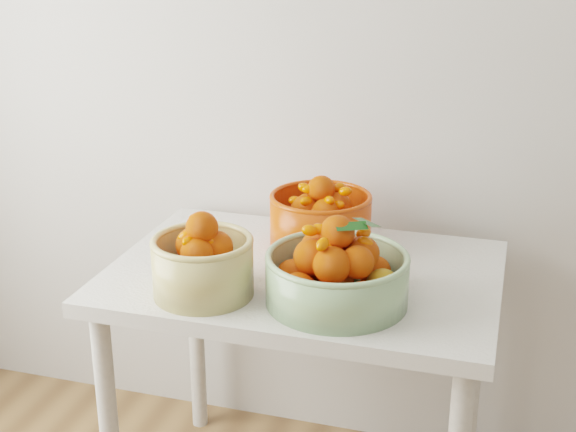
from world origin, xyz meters
name	(u,v)px	position (x,y,z in m)	size (l,w,h in m)	color
table	(304,303)	(-0.45, 1.60, 0.65)	(1.00, 0.70, 0.75)	silver
bowl_cream	(202,263)	(-0.65, 1.39, 0.83)	(0.30, 0.30, 0.21)	tan
bowl_green	(336,273)	(-0.33, 1.44, 0.83)	(0.39, 0.39, 0.22)	#8EB180
bowl_orange	(321,219)	(-0.45, 1.77, 0.83)	(0.37, 0.37, 0.20)	red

